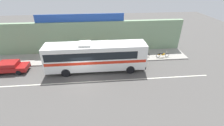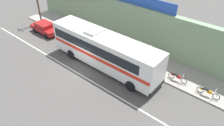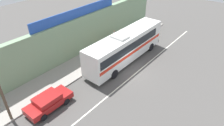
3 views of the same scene
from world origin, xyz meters
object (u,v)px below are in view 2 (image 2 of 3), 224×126
object	(u,v)px
pedestrian_far_right	(150,50)
motorcycle_red	(208,92)
intercity_bus	(103,49)
parked_car	(45,28)
motorcycle_purple	(177,77)

from	to	relation	value
pedestrian_far_right	motorcycle_red	bearing A→B (deg)	-13.76
intercity_bus	parked_car	size ratio (longest dim) A/B	2.91
intercity_bus	pedestrian_far_right	bearing A→B (deg)	53.85
intercity_bus	motorcycle_red	world-z (taller)	intercity_bus
motorcycle_red	pedestrian_far_right	distance (m)	7.00
parked_car	motorcycle_purple	size ratio (longest dim) A/B	2.22
parked_car	pedestrian_far_right	distance (m)	14.00
parked_car	motorcycle_purple	xyz separation A→B (m)	(17.49, 1.93, -0.17)
intercity_bus	parked_car	distance (m)	10.74
parked_car	intercity_bus	bearing A→B (deg)	-3.08
motorcycle_purple	pedestrian_far_right	world-z (taller)	pedestrian_far_right
parked_car	pedestrian_far_right	size ratio (longest dim) A/B	2.40
motorcycle_red	pedestrian_far_right	world-z (taller)	pedestrian_far_right
intercity_bus	parked_car	world-z (taller)	intercity_bus
intercity_bus	motorcycle_purple	size ratio (longest dim) A/B	6.46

